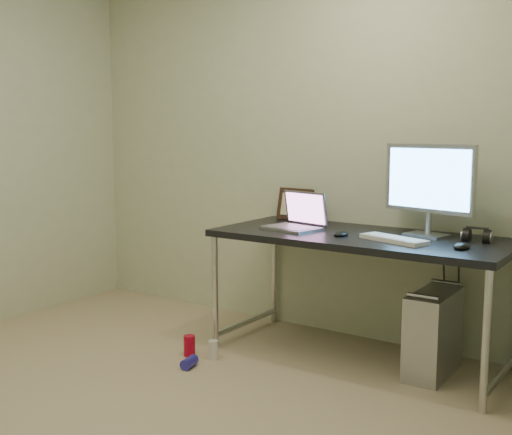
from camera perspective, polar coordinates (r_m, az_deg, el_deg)
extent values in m
plane|color=tan|center=(3.32, -13.44, -16.49)|extent=(3.50, 3.50, 0.00)
cube|color=beige|center=(4.39, 3.31, 6.46)|extent=(3.50, 0.02, 2.50)
cube|color=beige|center=(2.07, 19.84, 4.39)|extent=(0.02, 3.50, 2.50)
cube|color=black|center=(3.78, 9.29, -1.79)|extent=(1.72, 0.75, 0.04)
cylinder|color=silver|center=(4.00, -3.67, -6.65)|extent=(0.04, 0.04, 0.71)
cylinder|color=silver|center=(4.53, 1.60, -4.91)|extent=(0.04, 0.04, 0.71)
cylinder|color=silver|center=(3.29, 19.75, -10.35)|extent=(0.04, 0.04, 0.71)
cylinder|color=silver|center=(4.34, -0.86, -9.27)|extent=(0.04, 0.67, 0.04)
cylinder|color=silver|center=(3.69, 20.93, -12.93)|extent=(0.04, 0.67, 0.04)
cube|color=silver|center=(3.74, 15.48, -9.92)|extent=(0.20, 0.45, 0.47)
cylinder|color=#A3A4A9|center=(3.50, 14.61, -6.80)|extent=(0.17, 0.02, 0.02)
cylinder|color=#A3A4A9|center=(3.84, 16.54, -5.55)|extent=(0.17, 0.02, 0.02)
cylinder|color=black|center=(4.00, 16.41, -6.30)|extent=(0.01, 0.16, 0.69)
cylinder|color=black|center=(3.96, 17.55, -6.79)|extent=(0.02, 0.11, 0.71)
cylinder|color=#B80824|center=(3.96, -5.94, -11.27)|extent=(0.09, 0.09, 0.13)
cylinder|color=silver|center=(3.90, -3.83, -11.66)|extent=(0.08, 0.08, 0.11)
cylinder|color=#2A25A9|center=(3.79, -5.95, -12.69)|extent=(0.08, 0.12, 0.06)
cube|color=#A3A4A9|center=(3.90, 3.17, -0.97)|extent=(0.37, 0.29, 0.02)
cube|color=gray|center=(3.90, 3.17, -0.82)|extent=(0.32, 0.24, 0.00)
cube|color=gray|center=(3.98, 4.44, 0.83)|extent=(0.33, 0.11, 0.21)
cube|color=#895382|center=(3.98, 4.38, 0.82)|extent=(0.29, 0.09, 0.18)
cube|color=#A3A4A9|center=(3.78, 14.93, -1.53)|extent=(0.25, 0.21, 0.02)
cylinder|color=#A3A4A9|center=(3.79, 15.07, -0.46)|extent=(0.04, 0.04, 0.12)
cube|color=#A3A4A9|center=(3.75, 15.16, 3.37)|extent=(0.55, 0.15, 0.39)
cube|color=#519FE9|center=(3.73, 15.04, 3.35)|extent=(0.50, 0.11, 0.34)
cube|color=silver|center=(3.58, 12.14, -1.90)|extent=(0.41, 0.24, 0.02)
ellipsoid|color=black|center=(3.45, 17.82, -2.32)|extent=(0.08, 0.13, 0.04)
ellipsoid|color=black|center=(3.70, 7.56, -1.37)|extent=(0.09, 0.12, 0.04)
cylinder|color=black|center=(3.70, 18.23, -1.58)|extent=(0.04, 0.09, 0.09)
cylinder|color=black|center=(3.67, 19.86, -1.73)|extent=(0.04, 0.09, 0.09)
cube|color=black|center=(3.68, 19.07, -0.90)|extent=(0.12, 0.02, 0.01)
cube|color=black|center=(4.30, 3.49, 1.18)|extent=(0.27, 0.09, 0.22)
cylinder|color=silver|center=(4.23, 5.56, 0.25)|extent=(0.01, 0.01, 0.10)
cylinder|color=silver|center=(4.22, 5.57, 1.06)|extent=(0.05, 0.04, 0.04)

